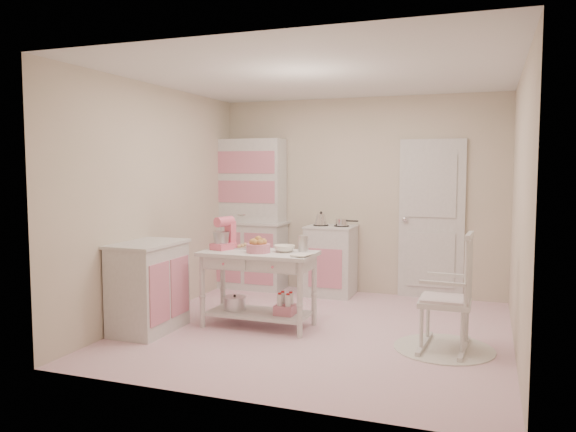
% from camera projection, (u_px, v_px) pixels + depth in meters
% --- Properties ---
extents(room_shell, '(3.84, 3.84, 2.62)m').
position_uv_depth(room_shell, '(318.00, 171.00, 5.68)').
color(room_shell, pink).
rests_on(room_shell, ground).
extents(door, '(0.82, 0.05, 2.04)m').
position_uv_depth(door, '(431.00, 219.00, 7.17)').
color(door, silver).
rests_on(door, ground).
extents(hutch, '(1.06, 0.50, 2.08)m').
position_uv_depth(hutch, '(249.00, 214.00, 7.80)').
color(hutch, silver).
rests_on(hutch, ground).
extents(stove, '(0.62, 0.57, 0.92)m').
position_uv_depth(stove, '(331.00, 260.00, 7.40)').
color(stove, silver).
rests_on(stove, ground).
extents(base_cabinet, '(0.54, 0.84, 0.92)m').
position_uv_depth(base_cabinet, '(148.00, 287.00, 5.76)').
color(base_cabinet, silver).
rests_on(base_cabinet, ground).
extents(lace_rug, '(0.92, 0.92, 0.01)m').
position_uv_depth(lace_rug, '(444.00, 348.00, 5.21)').
color(lace_rug, white).
rests_on(lace_rug, ground).
extents(rocking_chair, '(0.53, 0.75, 1.10)m').
position_uv_depth(rocking_chair, '(445.00, 291.00, 5.16)').
color(rocking_chair, silver).
rests_on(rocking_chair, ground).
extents(work_table, '(1.20, 0.60, 0.80)m').
position_uv_depth(work_table, '(259.00, 289.00, 5.92)').
color(work_table, silver).
rests_on(work_table, ground).
extents(stand_mixer, '(0.28, 0.33, 0.34)m').
position_uv_depth(stand_mixer, '(223.00, 234.00, 6.04)').
color(stand_mixer, '#F26681').
rests_on(stand_mixer, work_table).
extents(cookie_tray, '(0.34, 0.24, 0.02)m').
position_uv_depth(cookie_tray, '(252.00, 248.00, 6.11)').
color(cookie_tray, silver).
rests_on(cookie_tray, work_table).
extents(bread_basket, '(0.25, 0.25, 0.09)m').
position_uv_depth(bread_basket, '(258.00, 248.00, 5.83)').
color(bread_basket, pink).
rests_on(bread_basket, work_table).
extents(mixing_bowl, '(0.22, 0.22, 0.07)m').
position_uv_depth(mixing_bowl, '(284.00, 249.00, 5.87)').
color(mixing_bowl, white).
rests_on(mixing_bowl, work_table).
extents(metal_pitcher, '(0.10, 0.10, 0.17)m').
position_uv_depth(metal_pitcher, '(303.00, 244.00, 5.88)').
color(metal_pitcher, silver).
rests_on(metal_pitcher, work_table).
extents(recipe_book, '(0.20, 0.24, 0.02)m').
position_uv_depth(recipe_book, '(295.00, 255.00, 5.62)').
color(recipe_book, white).
rests_on(recipe_book, work_table).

